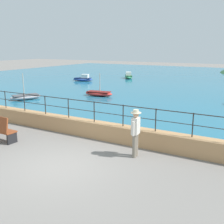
% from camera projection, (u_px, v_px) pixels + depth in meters
% --- Properties ---
extents(ground_plane, '(120.00, 120.00, 0.00)m').
position_uv_depth(ground_plane, '(59.00, 166.00, 9.36)').
color(ground_plane, slate).
extents(promenade_wall, '(20.00, 0.56, 0.70)m').
position_uv_depth(promenade_wall, '(108.00, 132.00, 11.98)').
color(promenade_wall, tan).
rests_on(promenade_wall, ground).
extents(railing, '(18.44, 0.04, 0.90)m').
position_uv_depth(railing, '(108.00, 110.00, 11.76)').
color(railing, '#282623').
rests_on(railing, promenade_wall).
extents(lake_water, '(64.00, 44.32, 0.06)m').
position_uv_depth(lake_water, '(213.00, 82.00, 31.12)').
color(lake_water, '#236B89').
rests_on(lake_water, ground).
extents(person_walking, '(0.38, 0.57, 1.75)m').
position_uv_depth(person_walking, '(136.00, 131.00, 9.97)').
color(person_walking, slate).
rests_on(person_walking, ground).
extents(boat_1, '(1.82, 2.46, 1.94)m').
position_uv_depth(boat_1, '(26.00, 97.00, 20.74)').
color(boat_1, gray).
rests_on(boat_1, lake_water).
extents(boat_2, '(1.95, 2.44, 0.76)m').
position_uv_depth(boat_2, '(129.00, 76.00, 34.36)').
color(boat_2, '#338C59').
rests_on(boat_2, lake_water).
extents(boat_3, '(2.46, 1.54, 0.76)m').
position_uv_depth(boat_3, '(83.00, 79.00, 31.73)').
color(boat_3, '#2D4C9E').
rests_on(boat_3, lake_water).
extents(boat_5, '(2.39, 1.17, 1.81)m').
position_uv_depth(boat_5, '(99.00, 93.00, 22.23)').
color(boat_5, red).
rests_on(boat_5, lake_water).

